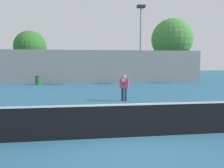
{
  "coord_description": "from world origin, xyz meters",
  "views": [
    {
      "loc": [
        -1.24,
        -6.28,
        2.26
      ],
      "look_at": [
        0.56,
        7.33,
        0.88
      ],
      "focal_mm": 35.0,
      "sensor_mm": 36.0,
      "label": 1
    }
  ],
  "objects_px": {
    "tennis_player": "(124,86)",
    "light_pole_far_right": "(141,34)",
    "tree_green_broad": "(172,39)",
    "tennis_net": "(126,120)",
    "bench_adjacent_court": "(107,80)",
    "bench_courtside_far": "(163,79)",
    "trash_bin": "(38,80)",
    "tree_green_tall": "(30,47)",
    "bench_courtside_near": "(57,80)"
  },
  "relations": [
    {
      "from": "tennis_player",
      "to": "light_pole_far_right",
      "type": "relative_size",
      "value": 0.18
    },
    {
      "from": "light_pole_far_right",
      "to": "tree_green_broad",
      "type": "relative_size",
      "value": 1.08
    },
    {
      "from": "tennis_net",
      "to": "light_pole_far_right",
      "type": "bearing_deg",
      "value": 73.85
    },
    {
      "from": "bench_adjacent_court",
      "to": "tree_green_broad",
      "type": "bearing_deg",
      "value": 31.08
    },
    {
      "from": "tennis_net",
      "to": "light_pole_far_right",
      "type": "xyz_separation_m",
      "value": [
        5.37,
        18.55,
        4.92
      ]
    },
    {
      "from": "bench_courtside_far",
      "to": "tree_green_broad",
      "type": "xyz_separation_m",
      "value": [
        3.23,
        5.69,
        4.89
      ]
    },
    {
      "from": "trash_bin",
      "to": "tree_green_tall",
      "type": "height_order",
      "value": "tree_green_tall"
    },
    {
      "from": "bench_adjacent_court",
      "to": "tree_green_broad",
      "type": "distance_m",
      "value": 12.05
    },
    {
      "from": "bench_courtside_near",
      "to": "tree_green_broad",
      "type": "bearing_deg",
      "value": 21.38
    },
    {
      "from": "tennis_net",
      "to": "bench_adjacent_court",
      "type": "bearing_deg",
      "value": 85.83
    },
    {
      "from": "bench_courtside_far",
      "to": "tennis_net",
      "type": "bearing_deg",
      "value": -114.26
    },
    {
      "from": "bench_courtside_far",
      "to": "light_pole_far_right",
      "type": "distance_m",
      "value": 5.82
    },
    {
      "from": "tennis_player",
      "to": "tree_green_broad",
      "type": "relative_size",
      "value": 0.19
    },
    {
      "from": "tennis_player",
      "to": "trash_bin",
      "type": "relative_size",
      "value": 1.74
    },
    {
      "from": "tennis_player",
      "to": "bench_courtside_far",
      "type": "relative_size",
      "value": 0.72
    },
    {
      "from": "tennis_player",
      "to": "trash_bin",
      "type": "distance_m",
      "value": 12.49
    },
    {
      "from": "tennis_net",
      "to": "bench_courtside_near",
      "type": "xyz_separation_m",
      "value": [
        -3.9,
        16.42,
        -0.11
      ]
    },
    {
      "from": "tree_green_tall",
      "to": "light_pole_far_right",
      "type": "bearing_deg",
      "value": -18.95
    },
    {
      "from": "light_pole_far_right",
      "to": "trash_bin",
      "type": "bearing_deg",
      "value": -169.76
    },
    {
      "from": "bench_courtside_far",
      "to": "tree_green_broad",
      "type": "distance_m",
      "value": 8.16
    },
    {
      "from": "bench_courtside_far",
      "to": "trash_bin",
      "type": "relative_size",
      "value": 2.43
    },
    {
      "from": "tennis_player",
      "to": "bench_courtside_far",
      "type": "height_order",
      "value": "tennis_player"
    },
    {
      "from": "trash_bin",
      "to": "tree_green_tall",
      "type": "distance_m",
      "value": 7.89
    },
    {
      "from": "tree_green_tall",
      "to": "tree_green_broad",
      "type": "distance_m",
      "value": 18.63
    },
    {
      "from": "tennis_player",
      "to": "tree_green_broad",
      "type": "bearing_deg",
      "value": 77.66
    },
    {
      "from": "tennis_net",
      "to": "tree_green_broad",
      "type": "relative_size",
      "value": 1.35
    },
    {
      "from": "bench_courtside_far",
      "to": "bench_adjacent_court",
      "type": "height_order",
      "value": "same"
    },
    {
      "from": "trash_bin",
      "to": "light_pole_far_right",
      "type": "bearing_deg",
      "value": 10.24
    },
    {
      "from": "bench_courtside_far",
      "to": "tree_green_broad",
      "type": "height_order",
      "value": "tree_green_broad"
    },
    {
      "from": "tennis_player",
      "to": "bench_courtside_near",
      "type": "height_order",
      "value": "tennis_player"
    },
    {
      "from": "tennis_player",
      "to": "light_pole_far_right",
      "type": "xyz_separation_m",
      "value": [
        4.26,
        12.43,
        4.59
      ]
    },
    {
      "from": "tennis_net",
      "to": "tennis_player",
      "type": "height_order",
      "value": "tennis_player"
    },
    {
      "from": "bench_courtside_far",
      "to": "bench_adjacent_court",
      "type": "xyz_separation_m",
      "value": [
        -6.2,
        0.0,
        -0.0
      ]
    },
    {
      "from": "tennis_net",
      "to": "bench_courtside_near",
      "type": "distance_m",
      "value": 16.88
    },
    {
      "from": "bench_adjacent_court",
      "to": "trash_bin",
      "type": "height_order",
      "value": "trash_bin"
    },
    {
      "from": "bench_adjacent_court",
      "to": "light_pole_far_right",
      "type": "height_order",
      "value": "light_pole_far_right"
    },
    {
      "from": "light_pole_far_right",
      "to": "bench_courtside_near",
      "type": "bearing_deg",
      "value": -167.04
    },
    {
      "from": "tennis_net",
      "to": "bench_adjacent_court",
      "type": "height_order",
      "value": "tennis_net"
    },
    {
      "from": "tree_green_broad",
      "to": "trash_bin",
      "type": "bearing_deg",
      "value": -161.26
    },
    {
      "from": "tennis_net",
      "to": "bench_courtside_far",
      "type": "distance_m",
      "value": 18.01
    },
    {
      "from": "tennis_player",
      "to": "trash_bin",
      "type": "height_order",
      "value": "tennis_player"
    },
    {
      "from": "tennis_net",
      "to": "tennis_player",
      "type": "relative_size",
      "value": 7.15
    },
    {
      "from": "bench_courtside_near",
      "to": "trash_bin",
      "type": "height_order",
      "value": "trash_bin"
    },
    {
      "from": "bench_adjacent_court",
      "to": "trash_bin",
      "type": "xyz_separation_m",
      "value": [
        -6.96,
        0.12,
        0.02
      ]
    },
    {
      "from": "tree_green_tall",
      "to": "tree_green_broad",
      "type": "height_order",
      "value": "tree_green_broad"
    },
    {
      "from": "bench_courtside_near",
      "to": "bench_adjacent_court",
      "type": "bearing_deg",
      "value": 0.0
    },
    {
      "from": "bench_courtside_near",
      "to": "tennis_net",
      "type": "bearing_deg",
      "value": -76.64
    },
    {
      "from": "bench_courtside_near",
      "to": "trash_bin",
      "type": "distance_m",
      "value": 1.87
    },
    {
      "from": "light_pole_far_right",
      "to": "trash_bin",
      "type": "distance_m",
      "value": 12.38
    },
    {
      "from": "tennis_player",
      "to": "bench_adjacent_court",
      "type": "distance_m",
      "value": 10.31
    }
  ]
}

